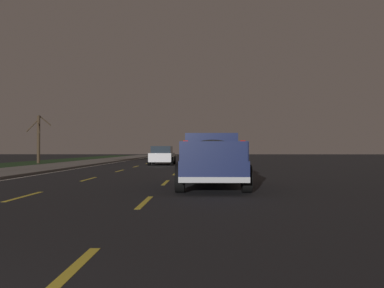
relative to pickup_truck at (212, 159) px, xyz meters
The scene contains 8 objects.
ground 14.96m from the pickup_truck, 13.56° to the left, with size 144.00×144.00×0.00m, color black.
sidewalk_shoulder 18.20m from the pickup_truck, 37.04° to the left, with size 108.00×4.00×0.12m, color slate.
lane_markings 19.01m from the pickup_truck, 20.10° to the left, with size 108.06×7.04×0.01m.
pickup_truck is the anchor object (origin of this frame).
sedan_green 18.00m from the pickup_truck, ahead, with size 4.43×2.06×1.54m.
sedan_white 20.15m from the pickup_truck, 10.35° to the left, with size 4.40×2.02×1.54m.
sedan_silver 11.38m from the pickup_truck, ahead, with size 4.44×2.08×1.54m.
bare_tree_far 27.58m from the pickup_truck, 33.59° to the left, with size 1.83×1.88×4.45m.
Camera 1 is at (-1.72, -3.15, 1.31)m, focal length 38.49 mm.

